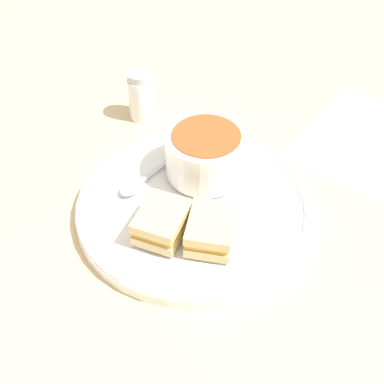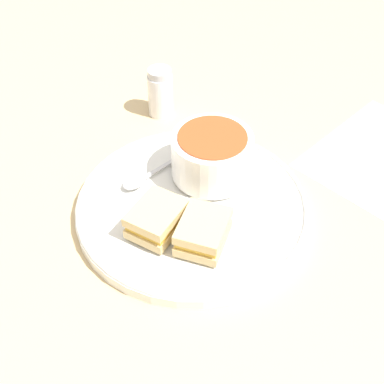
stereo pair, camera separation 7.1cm
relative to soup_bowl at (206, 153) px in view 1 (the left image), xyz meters
The scene contains 7 objects.
ground_plane 0.08m from the soup_bowl, behind, with size 2.40×2.40×0.00m, color #D1B27F.
plate 0.08m from the soup_bowl, behind, with size 0.31×0.31×0.02m.
soup_bowl is the anchor object (origin of this frame).
spoon 0.11m from the soup_bowl, 118.86° to the left, with size 0.10×0.07×0.01m.
sandwich_half_near 0.13m from the soup_bowl, 163.51° to the left, with size 0.08×0.07×0.04m.
sandwich_half_far 0.13m from the soup_bowl, 168.46° to the right, with size 0.07×0.06×0.04m.
salt_shaker 0.19m from the soup_bowl, 42.69° to the left, with size 0.04×0.04×0.08m.
Camera 1 is at (-0.50, -0.08, 0.53)m, focal length 50.00 mm.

